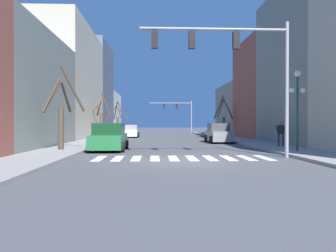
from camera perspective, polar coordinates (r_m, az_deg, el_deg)
The scene contains 17 objects.
ground_plane at distance 14.70m, azimuth 3.01°, elevation -6.19°, with size 240.00×240.00×0.00m, color #4C4C4F.
sidewalk_left at distance 15.63m, azimuth -23.15°, elevation -5.55°, with size 2.93×90.00×0.15m.
sidewalk_right at distance 16.81m, azimuth 27.20°, elevation -5.15°, with size 2.93×90.00×0.15m.
building_row_left at distance 40.59m, azimuth -16.74°, elevation 5.76°, with size 6.00×61.12×13.75m.
building_row_right at distance 30.71m, azimuth 22.32°, elevation 7.76°, with size 6.00×43.04×12.76m.
crosswalk_stripes at distance 16.08m, azimuth 2.54°, elevation -5.61°, with size 8.55×2.60×0.01m.
traffic_signal_near at distance 16.72m, azimuth 11.38°, elevation 11.84°, with size 7.35×0.28×6.72m.
traffic_signal_far at distance 57.49m, azimuth 1.83°, elevation 2.91°, with size 7.47×0.28×5.67m.
street_lamp_right_corner at distance 19.86m, azimuth 21.61°, elevation 5.18°, with size 0.95×0.36×4.53m.
car_parked_left_far at distance 29.22m, azimuth 8.77°, elevation -1.32°, with size 2.02×4.46×1.72m.
car_driving_toward_lane at distance 39.86m, azimuth -6.58°, elevation -0.96°, with size 2.08×4.12×1.53m.
car_parked_left_mid at distance 20.85m, azimuth -10.23°, elevation -2.03°, with size 2.19×4.52×1.72m.
pedestrian_waiting_at_curb at distance 23.74m, azimuth 19.06°, elevation -0.87°, with size 0.67×0.47×1.71m.
street_tree_right_near at distance 45.95m, azimuth -8.68°, elevation 1.25°, with size 2.82×2.02×4.67m.
street_tree_right_far at distance 39.71m, azimuth 9.64°, elevation 1.63°, with size 2.32×1.52×4.92m.
street_tree_left_mid at distance 38.23m, azimuth -11.65°, elevation 1.36°, with size 2.45×2.07×5.13m.
street_tree_right_mid at distance 20.49m, azimuth -17.91°, elevation 2.15°, with size 1.99×3.01×5.01m.
Camera 1 is at (-1.39, -14.54, 1.70)m, focal length 35.00 mm.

